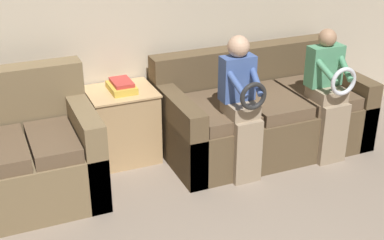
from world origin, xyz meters
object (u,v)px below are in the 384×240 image
(child_right_seated, at_px, (329,91))
(side_shelf, at_px, (123,124))
(child_left_seated, at_px, (242,102))
(couch_main, at_px, (260,114))
(book_stack, at_px, (122,86))
(couch_side, at_px, (3,161))

(child_right_seated, bearing_deg, side_shelf, 157.85)
(side_shelf, bearing_deg, child_left_seated, -39.42)
(couch_main, distance_m, side_shelf, 1.26)
(book_stack, bearing_deg, child_right_seated, -22.17)
(couch_main, relative_size, side_shelf, 2.85)
(couch_side, relative_size, child_right_seated, 1.22)
(side_shelf, distance_m, book_stack, 0.36)
(child_left_seated, height_order, side_shelf, child_left_seated)
(couch_side, height_order, child_left_seated, child_left_seated)
(side_shelf, height_order, book_stack, book_stack)
(couch_main, bearing_deg, book_stack, 168.00)
(child_left_seated, relative_size, child_right_seated, 1.03)
(couch_side, relative_size, child_left_seated, 1.18)
(couch_side, bearing_deg, child_right_seated, -7.57)
(child_left_seated, bearing_deg, couch_side, 169.23)
(couch_main, height_order, child_left_seated, child_left_seated)
(side_shelf, relative_size, book_stack, 2.20)
(couch_side, bearing_deg, side_shelf, 17.06)
(couch_side, height_order, child_right_seated, child_right_seated)
(couch_side, distance_m, child_left_seated, 1.91)
(child_right_seated, height_order, book_stack, child_right_seated)
(couch_main, relative_size, child_right_seated, 1.60)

